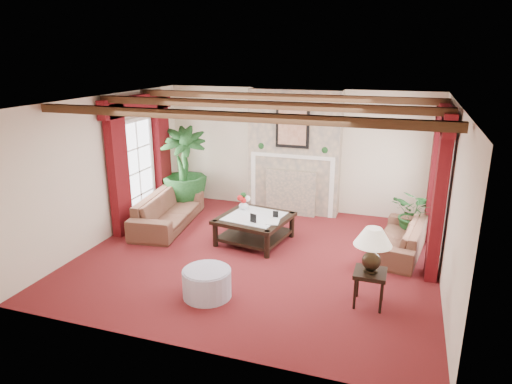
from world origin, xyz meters
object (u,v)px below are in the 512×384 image
(sofa_left, at_px, (168,206))
(coffee_table, at_px, (254,229))
(ottoman, at_px, (207,283))
(sofa_right, at_px, (401,232))
(side_table, at_px, (369,288))
(potted_palm, at_px, (184,186))

(sofa_left, xyz_separation_m, coffee_table, (1.96, -0.23, -0.18))
(ottoman, bearing_deg, coffee_table, 89.78)
(sofa_left, xyz_separation_m, ottoman, (1.95, -2.38, -0.22))
(sofa_right, distance_m, coffee_table, 2.65)
(sofa_right, relative_size, side_table, 3.76)
(coffee_table, bearing_deg, sofa_right, 18.09)
(side_table, xyz_separation_m, ottoman, (-2.27, -0.51, -0.05))
(sofa_left, relative_size, potted_palm, 1.06)
(coffee_table, bearing_deg, potted_palm, 157.74)
(sofa_right, height_order, coffee_table, sofa_right)
(sofa_left, distance_m, coffee_table, 1.98)
(coffee_table, height_order, side_table, side_table)
(sofa_right, bearing_deg, sofa_left, -79.56)
(coffee_table, relative_size, ottoman, 1.71)
(sofa_left, bearing_deg, coffee_table, -104.22)
(sofa_left, distance_m, potted_palm, 1.12)
(sofa_right, relative_size, potted_palm, 0.92)
(sofa_left, relative_size, coffee_table, 1.84)
(coffee_table, bearing_deg, sofa_left, -177.12)
(sofa_left, relative_size, ottoman, 3.15)
(sofa_right, xyz_separation_m, ottoman, (-2.63, -2.53, -0.16))
(potted_palm, height_order, ottoman, potted_palm)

